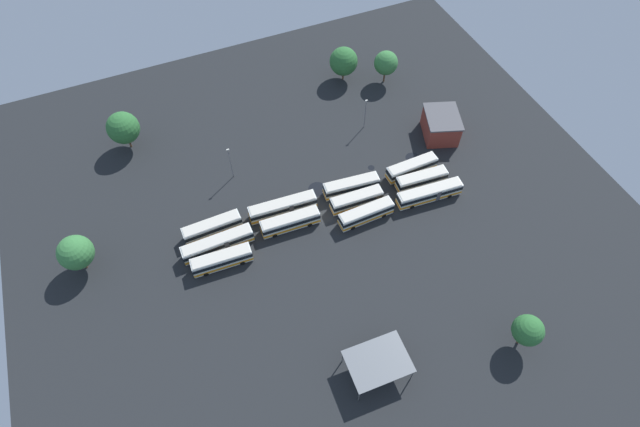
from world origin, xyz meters
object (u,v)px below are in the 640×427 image
bus_row1_slot2 (366,214)px  bus_row2_slot0 (283,207)px  bus_row0_slot1 (421,179)px  lamp_post_far_corner (230,162)px  tree_west_edge (123,128)px  bus_row1_slot1 (356,200)px  tree_northeast (528,330)px  bus_row3_slot1 (218,244)px  maintenance_shelter (378,361)px  bus_row0_slot0 (412,168)px  bus_row2_slot1 (290,222)px  depot_building (441,125)px  bus_row1_slot0 (351,186)px  tree_south_edge (76,253)px  bus_row0_slot2 (430,193)px  bus_row3_slot0 (212,227)px  tree_east_edge (344,61)px  tree_northwest (386,63)px  lamp_post_near_entrance (365,113)px

bus_row1_slot2 → bus_row2_slot0: size_ratio=0.82×
bus_row0_slot1 → lamp_post_far_corner: size_ratio=1.31×
lamp_post_far_corner → tree_west_edge: bearing=-43.4°
bus_row1_slot1 → tree_northeast: bearing=108.7°
bus_row3_slot1 → maintenance_shelter: 37.63m
bus_row2_slot0 → tree_northeast: size_ratio=1.75×
bus_row0_slot0 → bus_row2_slot1: size_ratio=0.96×
depot_building → bus_row1_slot0: bearing=15.4°
lamp_post_far_corner → bus_row1_slot2: bearing=134.9°
bus_row2_slot1 → tree_south_edge: bearing=-9.7°
bus_row2_slot0 → tree_west_edge: size_ratio=1.50×
bus_row1_slot2 → bus_row3_slot1: (29.37, -4.92, 0.00)m
bus_row0_slot1 → tree_west_edge: 65.38m
bus_row0_slot2 → bus_row3_slot0: 44.73m
bus_row0_slot0 → bus_row2_slot1: 29.27m
maintenance_shelter → bus_row1_slot0: bearing=-109.0°
bus_row0_slot0 → bus_row1_slot2: bearing=25.9°
bus_row3_slot1 → tree_east_edge: (-43.38, -36.33, 3.60)m
bus_row0_slot1 → bus_row3_slot0: size_ratio=0.96×
bus_row1_slot0 → depot_building: size_ratio=1.07×
bus_row1_slot2 → tree_northwest: 43.20m
bus_row2_slot1 → tree_east_edge: (-28.74, -37.07, 3.61)m
tree_east_edge → tree_west_edge: bearing=2.4°
lamp_post_near_entrance → lamp_post_far_corner: lamp_post_far_corner is taller
bus_row3_slot0 → tree_northeast: tree_northeast is taller
lamp_post_near_entrance → depot_building: bearing=148.7°
tree_east_edge → tree_northwest: tree_east_edge is taller
bus_row3_slot1 → depot_building: size_ratio=1.25×
tree_west_edge → bus_row0_slot2: bearing=143.9°
bus_row3_slot1 → tree_west_edge: size_ratio=1.49×
bus_row0_slot0 → bus_row1_slot0: same height
bus_row1_slot1 → lamp_post_near_entrance: bearing=-120.4°
bus_row1_slot1 → tree_northwest: (-23.38, -32.38, 3.85)m
bus_row0_slot0 → lamp_post_far_corner: size_ratio=1.34×
bus_row2_slot1 → maintenance_shelter: maintenance_shelter is taller
bus_row2_slot0 → bus_row1_slot0: bearing=177.8°
bus_row0_slot0 → bus_row0_slot1: (-0.29, 3.67, -0.00)m
bus_row0_slot0 → bus_row1_slot2: (14.40, 7.01, 0.00)m
bus_row1_slot1 → tree_east_edge: size_ratio=1.24×
tree_northwest → lamp_post_near_entrance: bearing=46.9°
bus_row1_slot1 → bus_row2_slot1: bearing=-1.1°
bus_row1_slot0 → bus_row1_slot1: bearing=81.0°
bus_row3_slot0 → bus_row3_slot1: 4.10m
tree_east_edge → tree_south_edge: tree_east_edge is taller
bus_row1_slot0 → lamp_post_far_corner: 25.76m
bus_row2_slot1 → tree_northeast: bearing=125.6°
bus_row0_slot2 → bus_row1_slot0: size_ratio=1.18×
bus_row0_slot2 → tree_northwest: (-8.74, -36.85, 3.85)m
depot_building → lamp_post_near_entrance: 17.41m
bus_row2_slot0 → tree_west_edge: (25.20, -30.82, 4.07)m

